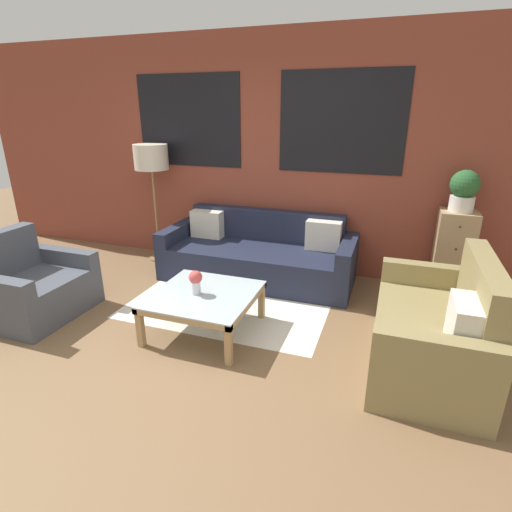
% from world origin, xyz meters
% --- Properties ---
extents(ground_plane, '(16.00, 16.00, 0.00)m').
position_xyz_m(ground_plane, '(0.00, 0.00, 0.00)').
color(ground_plane, brown).
extents(wall_back_brick, '(8.40, 0.09, 2.80)m').
position_xyz_m(wall_back_brick, '(0.00, 2.44, 1.41)').
color(wall_back_brick, brown).
rests_on(wall_back_brick, ground_plane).
extents(rug, '(2.05, 1.41, 0.00)m').
position_xyz_m(rug, '(0.08, 1.20, 0.00)').
color(rug, silver).
rests_on(rug, ground_plane).
extents(couch_dark, '(2.26, 0.88, 0.78)m').
position_xyz_m(couch_dark, '(0.14, 1.95, 0.28)').
color(couch_dark, '#1E2338').
rests_on(couch_dark, ground_plane).
extents(settee_vintage, '(0.80, 1.46, 0.92)m').
position_xyz_m(settee_vintage, '(2.02, 0.72, 0.31)').
color(settee_vintage, olive).
rests_on(settee_vintage, ground_plane).
extents(armchair_corner, '(0.80, 0.94, 0.84)m').
position_xyz_m(armchair_corner, '(-1.67, 0.35, 0.28)').
color(armchair_corner, '#474C56').
rests_on(armchair_corner, ground_plane).
extents(coffee_table, '(0.90, 0.90, 0.38)m').
position_xyz_m(coffee_table, '(0.08, 0.61, 0.33)').
color(coffee_table, silver).
rests_on(coffee_table, ground_plane).
extents(floor_lamp, '(0.43, 0.43, 1.53)m').
position_xyz_m(floor_lamp, '(-1.37, 2.13, 1.32)').
color(floor_lamp, olive).
rests_on(floor_lamp, ground_plane).
extents(drawer_cabinet, '(0.37, 0.37, 0.95)m').
position_xyz_m(drawer_cabinet, '(2.26, 2.18, 0.48)').
color(drawer_cabinet, tan).
rests_on(drawer_cabinet, ground_plane).
extents(potted_plant, '(0.28, 0.28, 0.42)m').
position_xyz_m(potted_plant, '(2.26, 2.18, 1.18)').
color(potted_plant, silver).
rests_on(potted_plant, drawer_cabinet).
extents(flower_vase, '(0.12, 0.12, 0.22)m').
position_xyz_m(flower_vase, '(0.02, 0.58, 0.51)').
color(flower_vase, silver).
rests_on(flower_vase, coffee_table).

